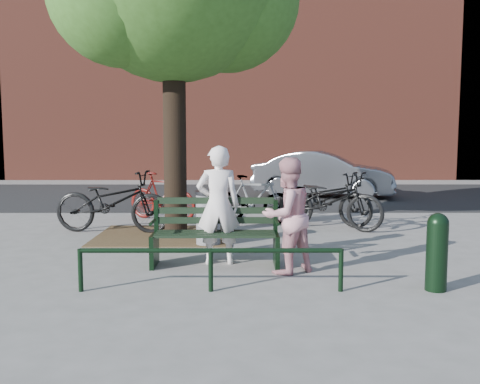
{
  "coord_description": "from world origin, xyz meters",
  "views": [
    {
      "loc": [
        0.32,
        -7.21,
        1.8
      ],
      "look_at": [
        0.34,
        1.0,
        0.92
      ],
      "focal_mm": 40.0,
      "sensor_mm": 36.0,
      "label": 1
    }
  ],
  "objects_px": {
    "park_bench": "(215,231)",
    "litter_bin": "(208,218)",
    "person_left": "(218,205)",
    "person_right": "(287,216)",
    "parked_car": "(323,174)",
    "bicycle_c": "(330,200)",
    "bollard": "(437,249)"
  },
  "relations": [
    {
      "from": "park_bench",
      "to": "litter_bin",
      "type": "bearing_deg",
      "value": 97.53
    },
    {
      "from": "person_left",
      "to": "person_right",
      "type": "height_order",
      "value": "person_left"
    },
    {
      "from": "person_right",
      "to": "parked_car",
      "type": "distance_m",
      "value": 8.67
    },
    {
      "from": "park_bench",
      "to": "bicycle_c",
      "type": "distance_m",
      "value": 3.51
    },
    {
      "from": "person_right",
      "to": "bicycle_c",
      "type": "distance_m",
      "value": 3.46
    },
    {
      "from": "park_bench",
      "to": "litter_bin",
      "type": "height_order",
      "value": "park_bench"
    },
    {
      "from": "person_left",
      "to": "bicycle_c",
      "type": "distance_m",
      "value": 3.44
    },
    {
      "from": "litter_bin",
      "to": "bicycle_c",
      "type": "xyz_separation_m",
      "value": [
        2.25,
        1.49,
        0.1
      ]
    },
    {
      "from": "bicycle_c",
      "to": "parked_car",
      "type": "distance_m",
      "value": 5.26
    },
    {
      "from": "person_left",
      "to": "bicycle_c",
      "type": "height_order",
      "value": "person_left"
    },
    {
      "from": "bicycle_c",
      "to": "person_left",
      "type": "bearing_deg",
      "value": 173.43
    },
    {
      "from": "person_right",
      "to": "bicycle_c",
      "type": "relative_size",
      "value": 0.72
    },
    {
      "from": "person_right",
      "to": "park_bench",
      "type": "bearing_deg",
      "value": -57.9
    },
    {
      "from": "park_bench",
      "to": "parked_car",
      "type": "bearing_deg",
      "value": 71.08
    },
    {
      "from": "person_right",
      "to": "bicycle_c",
      "type": "bearing_deg",
      "value": -142.37
    },
    {
      "from": "park_bench",
      "to": "person_right",
      "type": "relative_size",
      "value": 1.15
    },
    {
      "from": "park_bench",
      "to": "bollard",
      "type": "bearing_deg",
      "value": -25.48
    },
    {
      "from": "bicycle_c",
      "to": "parked_car",
      "type": "bearing_deg",
      "value": 22.2
    },
    {
      "from": "person_left",
      "to": "bicycle_c",
      "type": "xyz_separation_m",
      "value": [
        2.03,
        2.76,
        -0.27
      ]
    },
    {
      "from": "parked_car",
      "to": "person_right",
      "type": "bearing_deg",
      "value": -178.09
    },
    {
      "from": "person_left",
      "to": "parked_car",
      "type": "height_order",
      "value": "person_left"
    },
    {
      "from": "person_left",
      "to": "bollard",
      "type": "xyz_separation_m",
      "value": [
        2.57,
        -1.32,
        -0.34
      ]
    },
    {
      "from": "litter_bin",
      "to": "parked_car",
      "type": "height_order",
      "value": "parked_car"
    },
    {
      "from": "person_right",
      "to": "bollard",
      "type": "xyz_separation_m",
      "value": [
        1.66,
        -0.81,
        -0.27
      ]
    },
    {
      "from": "person_left",
      "to": "parked_car",
      "type": "relative_size",
      "value": 0.41
    },
    {
      "from": "bollard",
      "to": "park_bench",
      "type": "bearing_deg",
      "value": 154.52
    },
    {
      "from": "person_right",
      "to": "bicycle_c",
      "type": "height_order",
      "value": "person_right"
    },
    {
      "from": "person_left",
      "to": "bollard",
      "type": "distance_m",
      "value": 2.91
    },
    {
      "from": "bollard",
      "to": "litter_bin",
      "type": "height_order",
      "value": "bollard"
    },
    {
      "from": "bicycle_c",
      "to": "person_right",
      "type": "bearing_deg",
      "value": -169.16
    },
    {
      "from": "person_right",
      "to": "parked_car",
      "type": "relative_size",
      "value": 0.38
    },
    {
      "from": "bollard",
      "to": "person_right",
      "type": "bearing_deg",
      "value": 153.92
    }
  ]
}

